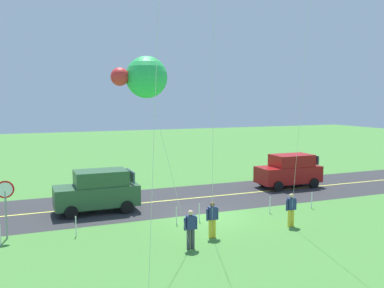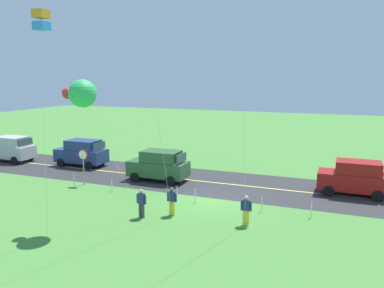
{
  "view_description": "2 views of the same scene",
  "coord_description": "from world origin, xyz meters",
  "px_view_note": "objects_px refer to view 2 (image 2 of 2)",
  "views": [
    {
      "loc": [
        8.86,
        19.51,
        6.06
      ],
      "look_at": [
        2.21,
        3.24,
        4.18
      ],
      "focal_mm": 39.72,
      "sensor_mm": 36.0,
      "label": 1
    },
    {
      "loc": [
        -7.32,
        21.71,
        7.65
      ],
      "look_at": [
        0.33,
        2.35,
        3.95
      ],
      "focal_mm": 36.12,
      "sensor_mm": 36.0,
      "label": 2
    }
  ],
  "objects_px": {
    "person_adult_near": "(172,200)",
    "person_adult_companion": "(141,202)",
    "stop_sign": "(83,160)",
    "person_child_watcher": "(246,209)",
    "car_parked_west_near": "(355,178)",
    "car_parked_east_near": "(82,152)",
    "car_parked_east_far": "(11,148)",
    "kite_green_far": "(41,21)",
    "kite_blue_mid": "(81,93)",
    "car_suv_foreground": "(159,165)"
  },
  "relations": [
    {
      "from": "car_suv_foreground",
      "to": "car_parked_east_near",
      "type": "bearing_deg",
      "value": -12.48
    },
    {
      "from": "person_child_watcher",
      "to": "person_adult_near",
      "type": "bearing_deg",
      "value": 149.28
    },
    {
      "from": "car_parked_east_far",
      "to": "car_parked_west_near",
      "type": "bearing_deg",
      "value": -178.97
    },
    {
      "from": "person_adult_companion",
      "to": "kite_green_far",
      "type": "bearing_deg",
      "value": 45.37
    },
    {
      "from": "car_parked_west_near",
      "to": "car_parked_east_far",
      "type": "height_order",
      "value": "same"
    },
    {
      "from": "car_parked_west_near",
      "to": "kite_green_far",
      "type": "xyz_separation_m",
      "value": [
        13.32,
        12.61,
        8.83
      ]
    },
    {
      "from": "car_parked_west_near",
      "to": "kite_blue_mid",
      "type": "bearing_deg",
      "value": 38.14
    },
    {
      "from": "person_adult_near",
      "to": "person_adult_companion",
      "type": "relative_size",
      "value": 1.0
    },
    {
      "from": "car_parked_east_far",
      "to": "stop_sign",
      "type": "relative_size",
      "value": 1.72
    },
    {
      "from": "car_parked_east_far",
      "to": "person_adult_companion",
      "type": "relative_size",
      "value": 2.75
    },
    {
      "from": "car_parked_east_near",
      "to": "kite_blue_mid",
      "type": "height_order",
      "value": "kite_blue_mid"
    },
    {
      "from": "car_parked_west_near",
      "to": "car_parked_east_near",
      "type": "bearing_deg",
      "value": -0.81
    },
    {
      "from": "person_adult_companion",
      "to": "kite_green_far",
      "type": "xyz_separation_m",
      "value": [
        2.49,
        3.94,
        9.12
      ]
    },
    {
      "from": "car_parked_east_far",
      "to": "person_adult_near",
      "type": "xyz_separation_m",
      "value": [
        -19.3,
        7.24,
        -0.29
      ]
    },
    {
      "from": "car_suv_foreground",
      "to": "person_adult_companion",
      "type": "height_order",
      "value": "car_suv_foreground"
    },
    {
      "from": "car_parked_east_near",
      "to": "car_parked_west_near",
      "type": "bearing_deg",
      "value": 179.19
    },
    {
      "from": "car_parked_east_near",
      "to": "person_adult_companion",
      "type": "distance_m",
      "value": 13.99
    },
    {
      "from": "car_suv_foreground",
      "to": "stop_sign",
      "type": "bearing_deg",
      "value": 33.82
    },
    {
      "from": "car_parked_east_far",
      "to": "kite_green_far",
      "type": "relative_size",
      "value": 0.42
    },
    {
      "from": "stop_sign",
      "to": "kite_blue_mid",
      "type": "distance_m",
      "value": 8.93
    },
    {
      "from": "car_parked_east_far",
      "to": "kite_green_far",
      "type": "distance_m",
      "value": 21.5
    },
    {
      "from": "kite_blue_mid",
      "to": "stop_sign",
      "type": "bearing_deg",
      "value": -51.7
    },
    {
      "from": "stop_sign",
      "to": "person_child_watcher",
      "type": "distance_m",
      "value": 12.91
    },
    {
      "from": "car_parked_east_far",
      "to": "person_adult_near",
      "type": "distance_m",
      "value": 20.62
    },
    {
      "from": "stop_sign",
      "to": "person_adult_near",
      "type": "height_order",
      "value": "stop_sign"
    },
    {
      "from": "person_adult_companion",
      "to": "kite_blue_mid",
      "type": "bearing_deg",
      "value": 23.14
    },
    {
      "from": "car_parked_east_near",
      "to": "kite_blue_mid",
      "type": "bearing_deg",
      "value": 128.34
    },
    {
      "from": "stop_sign",
      "to": "person_child_watcher",
      "type": "height_order",
      "value": "stop_sign"
    },
    {
      "from": "car_parked_east_far",
      "to": "kite_blue_mid",
      "type": "xyz_separation_m",
      "value": [
        -15.59,
        9.82,
        5.61
      ]
    },
    {
      "from": "person_child_watcher",
      "to": "kite_green_far",
      "type": "relative_size",
      "value": 0.15
    },
    {
      "from": "car_suv_foreground",
      "to": "stop_sign",
      "type": "relative_size",
      "value": 1.72
    },
    {
      "from": "person_child_watcher",
      "to": "kite_green_far",
      "type": "bearing_deg",
      "value": 179.8
    },
    {
      "from": "person_child_watcher",
      "to": "car_parked_west_near",
      "type": "bearing_deg",
      "value": 23.72
    },
    {
      "from": "person_adult_near",
      "to": "kite_blue_mid",
      "type": "xyz_separation_m",
      "value": [
        3.71,
        2.58,
        5.9
      ]
    },
    {
      "from": "person_child_watcher",
      "to": "kite_blue_mid",
      "type": "relative_size",
      "value": 0.21
    },
    {
      "from": "stop_sign",
      "to": "person_child_watcher",
      "type": "relative_size",
      "value": 1.6
    },
    {
      "from": "car_parked_east_near",
      "to": "kite_green_far",
      "type": "xyz_separation_m",
      "value": [
        -8.24,
        12.92,
        8.83
      ]
    },
    {
      "from": "kite_blue_mid",
      "to": "kite_green_far",
      "type": "height_order",
      "value": "kite_green_far"
    },
    {
      "from": "car_parked_east_near",
      "to": "person_adult_companion",
      "type": "bearing_deg",
      "value": 140.07
    },
    {
      "from": "car_parked_east_far",
      "to": "stop_sign",
      "type": "distance_m",
      "value": 11.7
    },
    {
      "from": "stop_sign",
      "to": "kite_blue_mid",
      "type": "relative_size",
      "value": 0.34
    },
    {
      "from": "car_parked_west_near",
      "to": "kite_blue_mid",
      "type": "relative_size",
      "value": 0.59
    },
    {
      "from": "car_parked_east_far",
      "to": "kite_green_far",
      "type": "xyz_separation_m",
      "value": [
        -15.42,
        12.1,
        8.83
      ]
    },
    {
      "from": "car_parked_east_far",
      "to": "person_child_watcher",
      "type": "relative_size",
      "value": 2.75
    },
    {
      "from": "stop_sign",
      "to": "person_adult_companion",
      "type": "bearing_deg",
      "value": 148.92
    },
    {
      "from": "person_adult_near",
      "to": "person_adult_companion",
      "type": "height_order",
      "value": "same"
    },
    {
      "from": "car_parked_east_near",
      "to": "stop_sign",
      "type": "bearing_deg",
      "value": 128.37
    },
    {
      "from": "car_parked_west_near",
      "to": "person_child_watcher",
      "type": "relative_size",
      "value": 2.75
    },
    {
      "from": "car_suv_foreground",
      "to": "person_child_watcher",
      "type": "bearing_deg",
      "value": 142.54
    },
    {
      "from": "person_child_watcher",
      "to": "kite_green_far",
      "type": "height_order",
      "value": "kite_green_far"
    }
  ]
}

